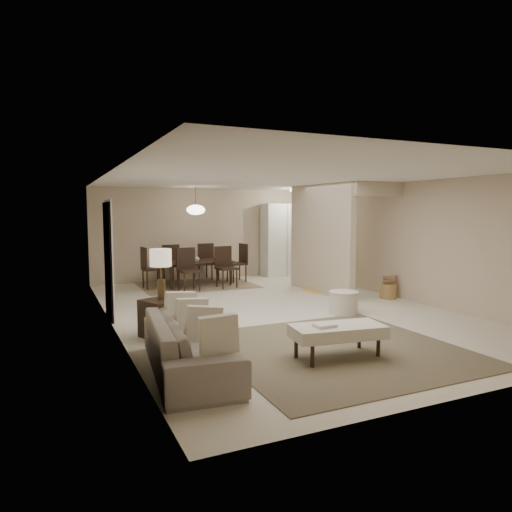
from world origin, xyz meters
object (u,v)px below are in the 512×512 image
pantry_cabinet (283,240)px  ottoman_bench (338,332)px  dining_table (197,273)px  sofa (189,345)px  round_pouf (344,303)px  wicker_basket (388,291)px  side_table (162,318)px

pantry_cabinet → ottoman_bench: size_ratio=1.67×
pantry_cabinet → dining_table: size_ratio=1.20×
pantry_cabinet → sofa: (-4.80, -6.76, -0.73)m
round_pouf → sofa: bearing=-152.9°
sofa → ottoman_bench: size_ratio=1.73×
wicker_basket → round_pouf: bearing=-154.3°
pantry_cabinet → wicker_basket: size_ratio=5.81×
side_table → dining_table: dining_table is taller
sofa → ottoman_bench: (1.88, -0.30, 0.03)m
sofa → side_table: size_ratio=3.83×
wicker_basket → dining_table: dining_table is taller
pantry_cabinet → dining_table: pantry_cabinet is taller
side_table → pantry_cabinet: bearing=47.2°
side_table → wicker_basket: side_table is taller
dining_table → round_pouf: bearing=-75.4°
pantry_cabinet → side_table: bearing=-132.8°
sofa → round_pouf: bearing=-56.9°
side_table → round_pouf: 3.38m
wicker_basket → sofa: bearing=-153.4°
ottoman_bench → wicker_basket: size_ratio=3.48×
round_pouf → dining_table: 4.54m
side_table → sofa: bearing=-91.8°
ottoman_bench → dining_table: 6.35m
round_pouf → ottoman_bench: bearing=-127.1°
pantry_cabinet → side_table: (-4.75, -5.13, -0.77)m
pantry_cabinet → round_pouf: pantry_cabinet is taller
ottoman_bench → side_table: side_table is taller
dining_table → ottoman_bench: bearing=-95.1°
pantry_cabinet → sofa: bearing=-125.4°
pantry_cabinet → ottoman_bench: bearing=-112.5°
sofa → round_pouf: 3.86m
pantry_cabinet → dining_table: (-2.85, -0.71, -0.74)m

